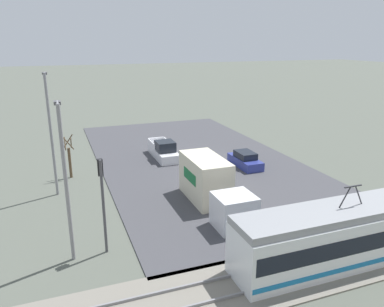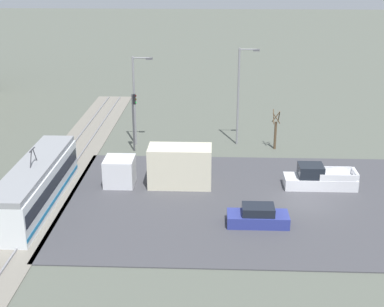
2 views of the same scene
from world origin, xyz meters
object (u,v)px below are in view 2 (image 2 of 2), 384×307
(box_truck, at_px, (165,168))
(street_lamp_mid_block, at_px, (240,91))
(light_rail_tram, at_px, (36,185))
(street_tree, at_px, (275,131))
(traffic_light_pole, at_px, (134,115))
(sedan_car_0, at_px, (258,217))
(pickup_truck, at_px, (319,179))
(street_lamp_near_crossing, at_px, (136,95))

(box_truck, xyz_separation_m, street_lamp_mid_block, (10.54, -6.33, 3.78))
(light_rail_tram, xyz_separation_m, street_tree, (13.33, -18.94, 0.11))
(traffic_light_pole, bearing_deg, sedan_car_0, -144.22)
(pickup_truck, height_order, street_lamp_mid_block, street_lamp_mid_block)
(street_lamp_near_crossing, distance_m, street_lamp_mid_block, 9.97)
(pickup_truck, bearing_deg, light_rail_tram, 100.73)
(street_tree, bearing_deg, box_truck, 133.67)
(pickup_truck, bearing_deg, box_truck, 90.21)
(light_rail_tram, bearing_deg, box_truck, -66.38)
(light_rail_tram, relative_size, street_lamp_mid_block, 1.39)
(street_lamp_near_crossing, bearing_deg, street_tree, -92.78)
(box_truck, distance_m, street_tree, 13.48)
(traffic_light_pole, relative_size, street_lamp_mid_block, 0.59)
(light_rail_tram, bearing_deg, pickup_truck, -79.27)
(sedan_car_0, bearing_deg, light_rail_tram, 81.13)
(street_lamp_near_crossing, relative_size, street_lamp_mid_block, 0.92)
(street_lamp_near_crossing, bearing_deg, traffic_light_pole, 179.73)
(sedan_car_0, bearing_deg, box_truck, 46.71)
(sedan_car_0, xyz_separation_m, traffic_light_pole, (14.66, 10.57, 2.92))
(traffic_light_pole, height_order, street_lamp_mid_block, street_lamp_mid_block)
(light_rail_tram, bearing_deg, street_tree, -54.87)
(traffic_light_pole, xyz_separation_m, street_tree, (1.18, -13.38, -1.83))
(pickup_truck, xyz_separation_m, street_lamp_near_crossing, (9.91, 15.87, 4.19))
(street_lamp_mid_block, bearing_deg, box_truck, 149.02)
(pickup_truck, distance_m, street_lamp_near_crossing, 19.17)
(street_lamp_mid_block, bearing_deg, traffic_light_pole, 103.66)
(sedan_car_0, bearing_deg, pickup_truck, -38.89)
(sedan_car_0, relative_size, traffic_light_pole, 0.76)
(light_rail_tram, relative_size, street_tree, 3.40)
(box_truck, relative_size, street_lamp_mid_block, 0.91)
(pickup_truck, height_order, street_tree, street_tree)
(box_truck, relative_size, street_tree, 2.22)
(box_truck, distance_m, street_lamp_mid_block, 12.87)
(street_lamp_mid_block, bearing_deg, street_tree, -109.85)
(box_truck, relative_size, traffic_light_pole, 1.54)
(pickup_truck, height_order, sedan_car_0, pickup_truck)
(light_rail_tram, height_order, sedan_car_0, light_rail_tram)
(traffic_light_pole, height_order, street_tree, traffic_light_pole)
(traffic_light_pole, distance_m, street_lamp_mid_block, 10.40)
(street_lamp_near_crossing, bearing_deg, sedan_car_0, -147.38)
(pickup_truck, distance_m, street_tree, 9.64)
(street_lamp_mid_block, bearing_deg, pickup_truck, -150.57)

